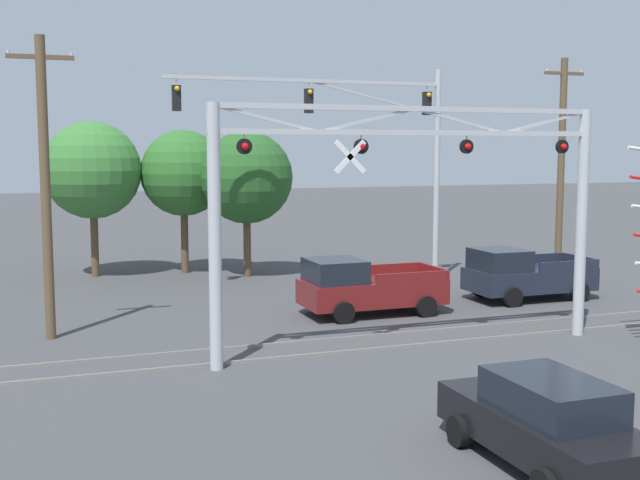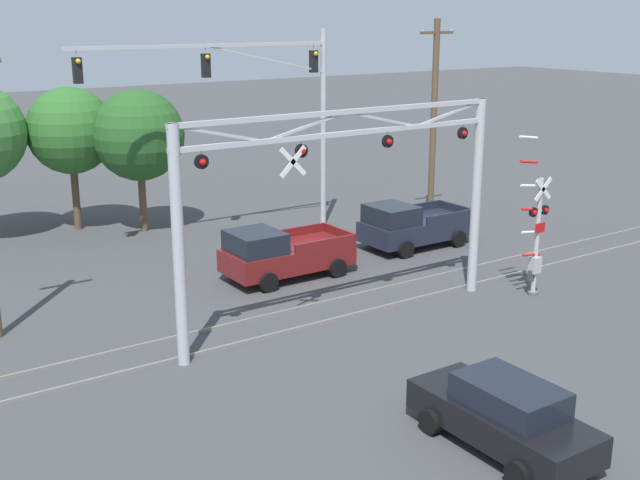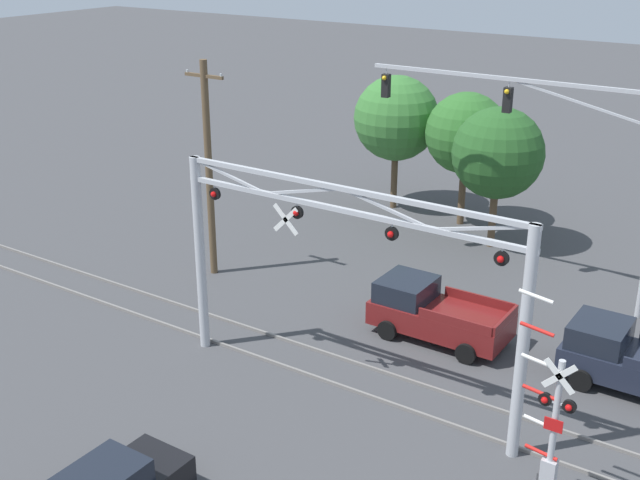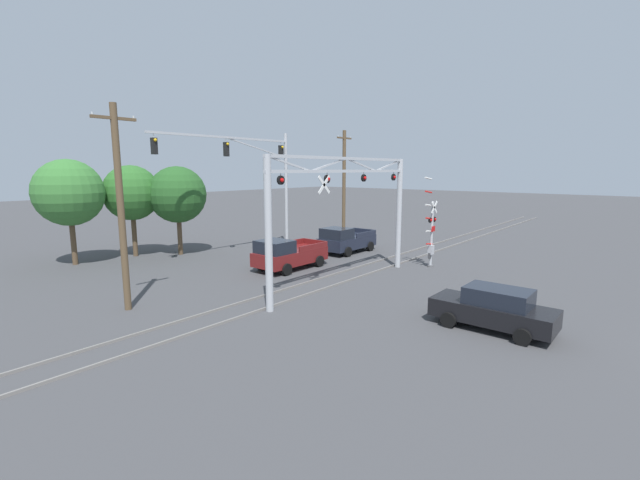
% 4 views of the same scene
% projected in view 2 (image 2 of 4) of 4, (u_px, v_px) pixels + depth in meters
% --- Properties ---
extents(rail_track_near, '(80.00, 0.08, 0.10)m').
position_uv_depth(rail_track_near, '(339.00, 318.00, 24.85)').
color(rail_track_near, gray).
rests_on(rail_track_near, ground_plane).
extents(rail_track_far, '(80.00, 0.08, 0.10)m').
position_uv_depth(rail_track_far, '(314.00, 305.00, 25.99)').
color(rail_track_far, gray).
rests_on(rail_track_far, ground_plane).
extents(crossing_gantry, '(11.06, 0.32, 6.51)m').
position_uv_depth(crossing_gantry, '(345.00, 192.00, 23.51)').
color(crossing_gantry, '#B7BABF').
rests_on(crossing_gantry, ground_plane).
extents(crossing_signal_mast, '(1.60, 0.35, 5.49)m').
position_uv_depth(crossing_signal_mast, '(536.00, 237.00, 26.50)').
color(crossing_signal_mast, '#B7BABF').
rests_on(crossing_signal_mast, ground_plane).
extents(traffic_signal_span, '(11.20, 0.39, 8.57)m').
position_uv_depth(traffic_signal_span, '(270.00, 95.00, 33.05)').
color(traffic_signal_span, '#B7BABF').
rests_on(traffic_signal_span, ground_plane).
extents(pickup_truck_lead, '(4.63, 2.34, 1.87)m').
position_uv_depth(pickup_truck_lead, '(281.00, 254.00, 28.57)').
color(pickup_truck_lead, maroon).
rests_on(pickup_truck_lead, ground_plane).
extents(pickup_truck_following, '(4.48, 2.34, 1.87)m').
position_uv_depth(pickup_truck_following, '(411.00, 226.00, 32.35)').
color(pickup_truck_following, '#1E2333').
rests_on(pickup_truck_following, ground_plane).
extents(sedan_waiting, '(1.98, 4.36, 1.60)m').
position_uv_depth(sedan_waiting, '(504.00, 415.00, 17.30)').
color(sedan_waiting, black).
rests_on(sedan_waiting, ground_plane).
extents(utility_pole_right, '(1.80, 0.28, 8.97)m').
position_uv_depth(utility_pole_right, '(434.00, 120.00, 35.49)').
color(utility_pole_right, brown).
rests_on(utility_pole_right, ground_plane).
extents(background_tree_beyond_span, '(3.89, 3.89, 6.14)m').
position_uv_depth(background_tree_beyond_span, '(139.00, 135.00, 33.94)').
color(background_tree_beyond_span, brown).
rests_on(background_tree_beyond_span, ground_plane).
extents(background_tree_far_right_verge, '(3.71, 3.71, 6.21)m').
position_uv_depth(background_tree_far_right_verge, '(70.00, 131.00, 34.17)').
color(background_tree_far_right_verge, brown).
rests_on(background_tree_far_right_verge, ground_plane).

